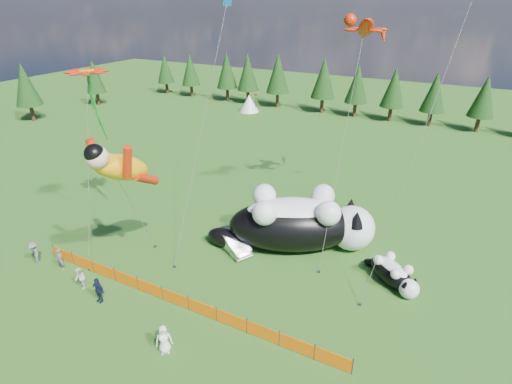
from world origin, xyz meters
TOP-DOWN VIEW (x-y plane):
  - ground at (0.00, 0.00)m, footprint 160.00×160.00m
  - safety_fence at (0.00, -3.00)m, footprint 22.06×0.06m
  - tree_line at (0.00, 45.00)m, footprint 90.00×4.00m
  - festival_tents at (11.00, 40.00)m, footprint 50.00×3.20m
  - cat_large at (4.34, 6.46)m, footprint 11.77×8.20m
  - cat_small at (11.45, 5.26)m, footprint 4.03×3.50m
  - car at (-0.04, 3.91)m, footprint 4.03×3.10m
  - spectator_a at (-9.30, -3.76)m, footprint 0.59×0.39m
  - spectator_b at (-6.42, -4.56)m, footprint 0.87×0.75m
  - spectator_c at (-4.40, -4.90)m, footprint 1.06×0.59m
  - spectator_d at (-11.36, -4.18)m, footprint 1.31×0.99m
  - spectator_e at (1.75, -6.18)m, footprint 1.02×0.99m
  - superhero_kite at (-3.92, -1.94)m, footprint 4.85×6.01m
  - gecko_kite at (6.17, 12.50)m, footprint 4.34×11.57m
  - flower_kite at (-9.14, 1.19)m, footprint 3.79×6.16m
  - diamond_kite_a at (-1.90, 6.89)m, footprint 1.09×7.76m

SIDE VIEW (x-z plane):
  - ground at x=0.00m, z-range 0.00..0.00m
  - safety_fence at x=0.00m, z-range -0.05..1.05m
  - car at x=-0.04m, z-range 0.00..1.27m
  - spectator_b at x=-6.42m, z-range 0.00..1.54m
  - spectator_a at x=-9.30m, z-range 0.00..1.62m
  - cat_small at x=11.45m, z-range -0.04..1.67m
  - spectator_c at x=-4.40m, z-range 0.00..1.75m
  - spectator_e at x=1.75m, z-range 0.00..1.77m
  - spectator_d at x=-11.36m, z-range 0.00..1.81m
  - festival_tents at x=11.00m, z-range 0.00..2.80m
  - cat_large at x=4.34m, z-range -0.11..4.44m
  - tree_line at x=0.00m, z-range 0.00..8.00m
  - superhero_kite at x=-3.92m, z-range 2.69..13.40m
  - flower_kite at x=-9.14m, z-range 5.87..19.21m
  - gecko_kite at x=6.17m, z-range 6.53..23.77m
  - diamond_kite_a at x=-1.90m, z-range 6.88..25.15m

